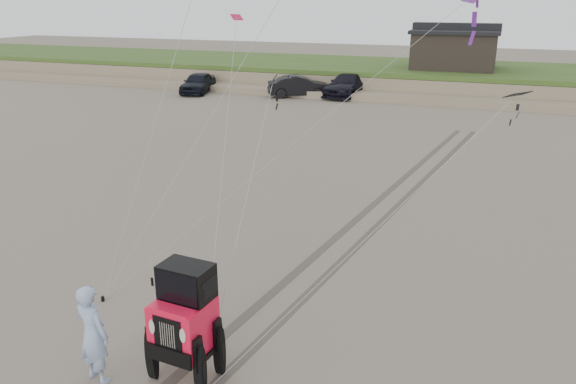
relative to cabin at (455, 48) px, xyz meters
name	(u,v)px	position (x,y,z in m)	size (l,w,h in m)	color
ground	(182,349)	(-2.00, -37.00, -3.24)	(160.00, 160.00, 0.00)	#6B6054
dune_ridge	(426,78)	(-2.00, 0.50, -2.42)	(160.00, 14.25, 1.73)	#7A6B54
cabin	(455,48)	(0.00, 0.00, 0.00)	(6.40, 5.40, 3.35)	black
truck_a	(198,83)	(-17.88, -7.81, -2.47)	(1.81, 4.51, 1.54)	black
truck_b	(299,86)	(-10.11, -6.73, -2.48)	(1.61, 4.61, 1.52)	black
truck_c	(348,85)	(-6.90, -5.12, -2.42)	(2.29, 5.63, 1.63)	black
jeep	(185,335)	(-1.45, -37.72, -2.33)	(2.11, 4.90, 1.82)	#FF1339
man	(93,334)	(-2.99, -38.39, -2.25)	(0.72, 0.47, 1.98)	#7F9BC4
stake_main	(103,299)	(-4.77, -35.96, -3.18)	(0.08, 0.08, 0.12)	black
tire_tracks	(366,224)	(0.00, -29.00, -3.23)	(5.22, 29.74, 0.01)	#4C443D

